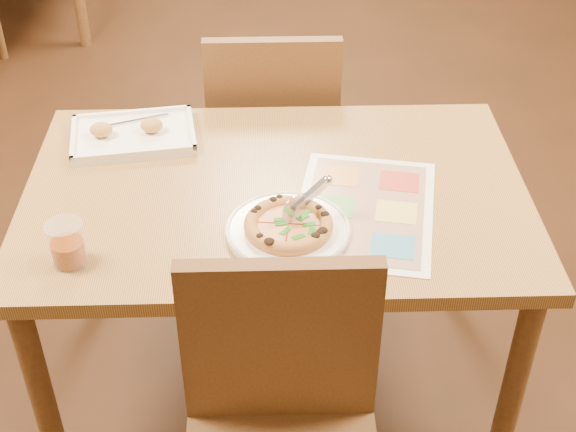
{
  "coord_description": "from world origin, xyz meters",
  "views": [
    {
      "loc": [
        -0.02,
        -1.7,
        1.91
      ],
      "look_at": [
        0.03,
        -0.19,
        0.77
      ],
      "focal_mm": 50.0,
      "sensor_mm": 36.0,
      "label": 1
    }
  ],
  "objects_px": {
    "pizza": "(289,225)",
    "glass_tumbler": "(67,246)",
    "menu": "(365,210)",
    "plate": "(288,230)",
    "appetizer_tray": "(133,135)",
    "chair_near": "(281,412)",
    "chair_far": "(273,121)",
    "dining_table": "(276,215)",
    "pizza_cutter": "(306,199)"
  },
  "relations": [
    {
      "from": "pizza",
      "to": "appetizer_tray",
      "type": "relative_size",
      "value": 0.58
    },
    {
      "from": "menu",
      "to": "pizza_cutter",
      "type": "bearing_deg",
      "value": -158.78
    },
    {
      "from": "plate",
      "to": "pizza_cutter",
      "type": "bearing_deg",
      "value": 30.29
    },
    {
      "from": "plate",
      "to": "menu",
      "type": "height_order",
      "value": "plate"
    },
    {
      "from": "chair_near",
      "to": "chair_far",
      "type": "xyz_separation_m",
      "value": [
        -0.0,
        1.2,
        0.0
      ]
    },
    {
      "from": "chair_far",
      "to": "appetizer_tray",
      "type": "bearing_deg",
      "value": 41.3
    },
    {
      "from": "pizza",
      "to": "pizza_cutter",
      "type": "xyz_separation_m",
      "value": [
        0.04,
        0.03,
        0.05
      ]
    },
    {
      "from": "chair_near",
      "to": "plate",
      "type": "xyz_separation_m",
      "value": [
        0.03,
        0.42,
        0.16
      ]
    },
    {
      "from": "chair_near",
      "to": "pizza",
      "type": "distance_m",
      "value": 0.45
    },
    {
      "from": "dining_table",
      "to": "chair_far",
      "type": "bearing_deg",
      "value": 90.0
    },
    {
      "from": "plate",
      "to": "menu",
      "type": "bearing_deg",
      "value": 23.36
    },
    {
      "from": "pizza",
      "to": "glass_tumbler",
      "type": "height_order",
      "value": "glass_tumbler"
    },
    {
      "from": "dining_table",
      "to": "glass_tumbler",
      "type": "height_order",
      "value": "glass_tumbler"
    },
    {
      "from": "dining_table",
      "to": "menu",
      "type": "relative_size",
      "value": 2.75
    },
    {
      "from": "appetizer_tray",
      "to": "glass_tumbler",
      "type": "xyz_separation_m",
      "value": [
        -0.08,
        -0.53,
        0.03
      ]
    },
    {
      "from": "plate",
      "to": "glass_tumbler",
      "type": "distance_m",
      "value": 0.51
    },
    {
      "from": "pizza",
      "to": "glass_tumbler",
      "type": "distance_m",
      "value": 0.51
    },
    {
      "from": "appetizer_tray",
      "to": "menu",
      "type": "height_order",
      "value": "appetizer_tray"
    },
    {
      "from": "pizza_cutter",
      "to": "menu",
      "type": "relative_size",
      "value": 0.25
    },
    {
      "from": "pizza",
      "to": "pizza_cutter",
      "type": "height_order",
      "value": "pizza_cutter"
    },
    {
      "from": "plate",
      "to": "pizza",
      "type": "bearing_deg",
      "value": -79.14
    },
    {
      "from": "chair_near",
      "to": "menu",
      "type": "relative_size",
      "value": 1.0
    },
    {
      "from": "chair_near",
      "to": "chair_far",
      "type": "relative_size",
      "value": 1.0
    },
    {
      "from": "chair_near",
      "to": "pizza",
      "type": "xyz_separation_m",
      "value": [
        0.03,
        0.41,
        0.18
      ]
    },
    {
      "from": "chair_near",
      "to": "pizza_cutter",
      "type": "xyz_separation_m",
      "value": [
        0.07,
        0.44,
        0.23
      ]
    },
    {
      "from": "pizza",
      "to": "chair_far",
      "type": "bearing_deg",
      "value": 91.97
    },
    {
      "from": "menu",
      "to": "chair_near",
      "type": "bearing_deg",
      "value": -113.74
    },
    {
      "from": "glass_tumbler",
      "to": "menu",
      "type": "distance_m",
      "value": 0.72
    },
    {
      "from": "pizza",
      "to": "glass_tumbler",
      "type": "bearing_deg",
      "value": -170.17
    },
    {
      "from": "plate",
      "to": "glass_tumbler",
      "type": "relative_size",
      "value": 2.79
    },
    {
      "from": "chair_far",
      "to": "menu",
      "type": "height_order",
      "value": "chair_far"
    },
    {
      "from": "plate",
      "to": "appetizer_tray",
      "type": "xyz_separation_m",
      "value": [
        -0.43,
        0.44,
        0.01
      ]
    },
    {
      "from": "chair_near",
      "to": "chair_far",
      "type": "distance_m",
      "value": 1.2
    },
    {
      "from": "chair_far",
      "to": "pizza_cutter",
      "type": "height_order",
      "value": "chair_far"
    },
    {
      "from": "pizza_cutter",
      "to": "appetizer_tray",
      "type": "relative_size",
      "value": 0.32
    },
    {
      "from": "pizza_cutter",
      "to": "menu",
      "type": "height_order",
      "value": "pizza_cutter"
    },
    {
      "from": "pizza_cutter",
      "to": "menu",
      "type": "xyz_separation_m",
      "value": [
        0.15,
        0.06,
        -0.08
      ]
    },
    {
      "from": "chair_near",
      "to": "plate",
      "type": "relative_size",
      "value": 1.57
    },
    {
      "from": "pizza_cutter",
      "to": "glass_tumbler",
      "type": "bearing_deg",
      "value": 154.26
    },
    {
      "from": "chair_far",
      "to": "glass_tumbler",
      "type": "distance_m",
      "value": 1.02
    },
    {
      "from": "dining_table",
      "to": "plate",
      "type": "bearing_deg",
      "value": -81.97
    },
    {
      "from": "pizza_cutter",
      "to": "chair_near",
      "type": "bearing_deg",
      "value": -136.89
    },
    {
      "from": "glass_tumbler",
      "to": "plate",
      "type": "bearing_deg",
      "value": 10.48
    },
    {
      "from": "pizza",
      "to": "pizza_cutter",
      "type": "distance_m",
      "value": 0.07
    },
    {
      "from": "chair_near",
      "to": "pizza_cutter",
      "type": "bearing_deg",
      "value": 81.07
    },
    {
      "from": "plate",
      "to": "glass_tumbler",
      "type": "bearing_deg",
      "value": -169.52
    },
    {
      "from": "plate",
      "to": "chair_far",
      "type": "bearing_deg",
      "value": 91.91
    },
    {
      "from": "chair_far",
      "to": "glass_tumbler",
      "type": "xyz_separation_m",
      "value": [
        -0.48,
        -0.88,
        0.2
      ]
    },
    {
      "from": "chair_far",
      "to": "pizza_cutter",
      "type": "bearing_deg",
      "value": 95.2
    },
    {
      "from": "glass_tumbler",
      "to": "menu",
      "type": "relative_size",
      "value": 0.23
    }
  ]
}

